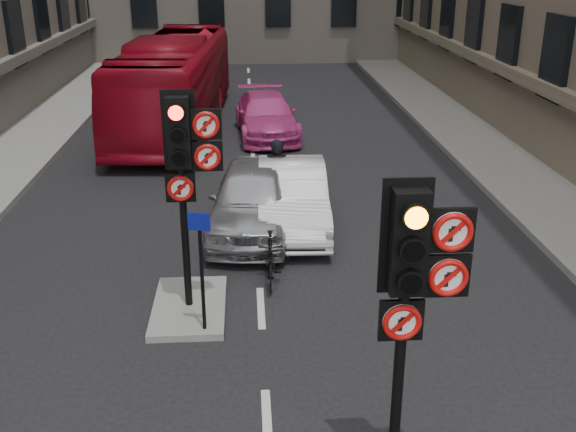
{
  "coord_description": "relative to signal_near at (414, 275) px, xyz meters",
  "views": [
    {
      "loc": [
        -0.18,
        -5.02,
        5.65
      ],
      "look_at": [
        0.31,
        2.64,
        2.6
      ],
      "focal_mm": 42.0,
      "sensor_mm": 36.0,
      "label": 1
    }
  ],
  "objects": [
    {
      "name": "pavement_right",
      "position": [
        5.71,
        11.01,
        -2.5
      ],
      "size": [
        3.0,
        50.0,
        0.16
      ],
      "primitive_type": "cube",
      "color": "gray",
      "rests_on": "ground"
    },
    {
      "name": "centre_island",
      "position": [
        -2.69,
        4.01,
        -2.52
      ],
      "size": [
        1.2,
        2.0,
        0.12
      ],
      "primitive_type": "cube",
      "color": "gray",
      "rests_on": "ground"
    },
    {
      "name": "signal_near",
      "position": [
        0.0,
        0.0,
        0.0
      ],
      "size": [
        0.91,
        0.4,
        3.58
      ],
      "color": "black",
      "rests_on": "ground"
    },
    {
      "name": "signal_far",
      "position": [
        -2.6,
        4.0,
        0.12
      ],
      "size": [
        0.91,
        0.4,
        3.58
      ],
      "color": "black",
      "rests_on": "centre_island"
    },
    {
      "name": "car_silver",
      "position": [
        -1.56,
        7.44,
        -1.86
      ],
      "size": [
        2.13,
        4.42,
        1.45
      ],
      "primitive_type": "imported",
      "rotation": [
        0.0,
        0.0,
        -0.1
      ],
      "color": "#95969B",
      "rests_on": "ground"
    },
    {
      "name": "car_white",
      "position": [
        -0.71,
        7.63,
        -1.9
      ],
      "size": [
        1.56,
        4.18,
        1.36
      ],
      "primitive_type": "imported",
      "rotation": [
        0.0,
        0.0,
        -0.03
      ],
      "color": "white",
      "rests_on": "ground"
    },
    {
      "name": "car_pink",
      "position": [
        -1.0,
        15.35,
        -1.93
      ],
      "size": [
        2.15,
        4.64,
        1.31
      ],
      "primitive_type": "imported",
      "rotation": [
        0.0,
        0.0,
        0.07
      ],
      "color": "#CF3D90",
      "rests_on": "ground"
    },
    {
      "name": "bus_red",
      "position": [
        -3.99,
        16.62,
        -1.06
      ],
      "size": [
        3.32,
        11.06,
        3.04
      ],
      "primitive_type": "imported",
      "rotation": [
        0.0,
        0.0,
        -0.07
      ],
      "color": "maroon",
      "rests_on": "ground"
    },
    {
      "name": "motorcycle",
      "position": [
        -1.28,
        5.01,
        -2.14
      ],
      "size": [
        0.46,
        1.48,
        0.88
      ],
      "primitive_type": "imported",
      "rotation": [
        0.0,
        0.0,
        -0.03
      ],
      "color": "black",
      "rests_on": "ground"
    },
    {
      "name": "motorcyclist",
      "position": [
        -1.01,
        8.44,
        -1.71
      ],
      "size": [
        0.64,
        0.43,
        1.74
      ],
      "primitive_type": "imported",
      "rotation": [
        0.0,
        0.0,
        3.16
      ],
      "color": "black",
      "rests_on": "ground"
    },
    {
      "name": "info_sign",
      "position": [
        -2.39,
        3.19,
        -1.2
      ],
      "size": [
        0.34,
        0.13,
        1.96
      ],
      "rotation": [
        0.0,
        0.0,
        -0.21
      ],
      "color": "black",
      "rests_on": "centre_island"
    }
  ]
}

